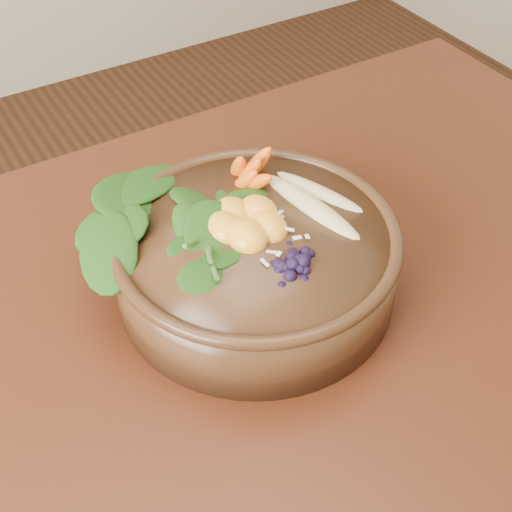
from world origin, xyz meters
TOP-DOWN VIEW (x-y plane):
  - dining_table at (0.00, 0.00)m, footprint 1.60×0.90m
  - stoneware_bowl at (0.18, 0.07)m, footprint 0.37×0.37m
  - kale_heap at (0.12, 0.13)m, footprint 0.24×0.22m
  - carrot_cluster at (0.22, 0.17)m, footprint 0.08×0.08m
  - banana_halves at (0.27, 0.09)m, footprint 0.10×0.19m
  - mandarin_cluster at (0.18, 0.09)m, footprint 0.11×0.12m
  - blueberry_pile at (0.19, 0.01)m, footprint 0.16×0.13m
  - coconut_flakes at (0.18, 0.05)m, footprint 0.11×0.09m

SIDE VIEW (x-z plane):
  - dining_table at x=0.00m, z-range 0.28..1.03m
  - stoneware_bowl at x=0.18m, z-range 0.75..0.84m
  - coconut_flakes at x=0.18m, z-range 0.84..0.85m
  - banana_halves at x=0.27m, z-range 0.84..0.87m
  - mandarin_cluster at x=0.18m, z-range 0.84..0.87m
  - blueberry_pile at x=0.19m, z-range 0.84..0.88m
  - kale_heap at x=0.12m, z-range 0.84..0.89m
  - carrot_cluster at x=0.22m, z-range 0.84..0.93m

